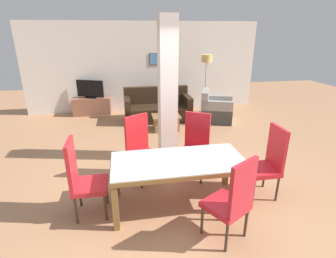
{
  "coord_description": "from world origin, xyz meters",
  "views": [
    {
      "loc": [
        -0.72,
        -3.2,
        2.42
      ],
      "look_at": [
        0.0,
        0.85,
        0.87
      ],
      "focal_mm": 28.0,
      "sensor_mm": 36.0,
      "label": 1
    }
  ],
  "objects_px": {
    "dining_chair_far_left": "(141,147)",
    "dining_chair_head_right": "(268,161)",
    "bottle": "(168,110)",
    "dining_table": "(178,169)",
    "tv_stand": "(92,106)",
    "dining_chair_near_right": "(233,199)",
    "floor_lamp": "(206,64)",
    "dining_chair_far_right": "(195,144)",
    "tv_screen": "(90,89)",
    "sofa": "(157,109)",
    "coffee_table": "(166,122)",
    "armchair": "(215,110)",
    "dining_chair_head_left": "(82,177)"
  },
  "relations": [
    {
      "from": "coffee_table",
      "to": "sofa",
      "type": "bearing_deg",
      "value": 96.1
    },
    {
      "from": "dining_chair_far_right",
      "to": "bottle",
      "type": "xyz_separation_m",
      "value": [
        -0.07,
        2.38,
        -0.09
      ]
    },
    {
      "from": "dining_chair_head_right",
      "to": "floor_lamp",
      "type": "bearing_deg",
      "value": -5.58
    },
    {
      "from": "dining_table",
      "to": "floor_lamp",
      "type": "relative_size",
      "value": 1.07
    },
    {
      "from": "dining_chair_far_left",
      "to": "dining_chair_head_right",
      "type": "xyz_separation_m",
      "value": [
        1.85,
        -0.84,
        0.0
      ]
    },
    {
      "from": "dining_chair_near_right",
      "to": "dining_chair_far_right",
      "type": "relative_size",
      "value": 1.0
    },
    {
      "from": "dining_chair_head_left",
      "to": "dining_chair_far_right",
      "type": "height_order",
      "value": "same"
    },
    {
      "from": "dining_table",
      "to": "tv_screen",
      "type": "bearing_deg",
      "value": 109.02
    },
    {
      "from": "dining_chair_far_left",
      "to": "dining_chair_near_right",
      "type": "bearing_deg",
      "value": 90.56
    },
    {
      "from": "dining_table",
      "to": "dining_chair_far_left",
      "type": "distance_m",
      "value": 0.97
    },
    {
      "from": "armchair",
      "to": "dining_chair_near_right",
      "type": "bearing_deg",
      "value": 3.23
    },
    {
      "from": "dining_chair_near_right",
      "to": "tv_stand",
      "type": "distance_m",
      "value": 6.03
    },
    {
      "from": "dining_chair_head_right",
      "to": "tv_screen",
      "type": "xyz_separation_m",
      "value": [
        -3.04,
        4.82,
        0.19
      ]
    },
    {
      "from": "dining_chair_near_right",
      "to": "dining_chair_far_left",
      "type": "bearing_deg",
      "value": 89.42
    },
    {
      "from": "dining_chair_near_right",
      "to": "dining_chair_far_right",
      "type": "bearing_deg",
      "value": 59.79
    },
    {
      "from": "sofa",
      "to": "floor_lamp",
      "type": "distance_m",
      "value": 2.03
    },
    {
      "from": "bottle",
      "to": "tv_stand",
      "type": "xyz_separation_m",
      "value": [
        -2.06,
        1.64,
        -0.24
      ]
    },
    {
      "from": "coffee_table",
      "to": "dining_chair_head_left",
      "type": "bearing_deg",
      "value": -118.33
    },
    {
      "from": "dining_chair_head_right",
      "to": "armchair",
      "type": "xyz_separation_m",
      "value": [
        0.46,
        3.59,
        -0.29
      ]
    },
    {
      "from": "dining_chair_near_right",
      "to": "bottle",
      "type": "xyz_separation_m",
      "value": [
        -0.07,
        3.99,
        -0.09
      ]
    },
    {
      "from": "sofa",
      "to": "armchair",
      "type": "xyz_separation_m",
      "value": [
        1.59,
        -0.4,
        -0.01
      ]
    },
    {
      "from": "sofa",
      "to": "coffee_table",
      "type": "distance_m",
      "value": 0.92
    },
    {
      "from": "dining_table",
      "to": "armchair",
      "type": "distance_m",
      "value": 4.04
    },
    {
      "from": "coffee_table",
      "to": "dining_chair_far_left",
      "type": "bearing_deg",
      "value": -109.96
    },
    {
      "from": "dining_chair_near_right",
      "to": "tv_stand",
      "type": "xyz_separation_m",
      "value": [
        -2.13,
        5.63,
        -0.33
      ]
    },
    {
      "from": "dining_chair_far_left",
      "to": "sofa",
      "type": "height_order",
      "value": "dining_chair_far_left"
    },
    {
      "from": "dining_chair_far_left",
      "to": "dining_chair_head_right",
      "type": "bearing_deg",
      "value": 126.38
    },
    {
      "from": "dining_chair_near_right",
      "to": "tv_stand",
      "type": "height_order",
      "value": "dining_chair_near_right"
    },
    {
      "from": "bottle",
      "to": "dining_table",
      "type": "bearing_deg",
      "value": -97.16
    },
    {
      "from": "dining_chair_far_left",
      "to": "tv_screen",
      "type": "xyz_separation_m",
      "value": [
        -1.19,
        3.98,
        0.19
      ]
    },
    {
      "from": "dining_chair_far_left",
      "to": "coffee_table",
      "type": "distance_m",
      "value": 2.41
    },
    {
      "from": "bottle",
      "to": "tv_stand",
      "type": "height_order",
      "value": "bottle"
    },
    {
      "from": "dining_chair_far_right",
      "to": "sofa",
      "type": "bearing_deg",
      "value": -55.47
    },
    {
      "from": "sofa",
      "to": "tv_stand",
      "type": "bearing_deg",
      "value": -23.53
    },
    {
      "from": "dining_chair_near_right",
      "to": "coffee_table",
      "type": "distance_m",
      "value": 3.91
    },
    {
      "from": "dining_chair_head_right",
      "to": "dining_chair_far_right",
      "type": "bearing_deg",
      "value": 48.58
    },
    {
      "from": "dining_chair_far_left",
      "to": "dining_chair_far_right",
      "type": "distance_m",
      "value": 0.94
    },
    {
      "from": "dining_chair_near_right",
      "to": "floor_lamp",
      "type": "distance_m",
      "value": 5.56
    },
    {
      "from": "dining_chair_far_left",
      "to": "dining_chair_far_right",
      "type": "bearing_deg",
      "value": 148.28
    },
    {
      "from": "dining_chair_far_left",
      "to": "sofa",
      "type": "bearing_deg",
      "value": -131.84
    },
    {
      "from": "dining_chair_head_left",
      "to": "dining_chair_near_right",
      "type": "bearing_deg",
      "value": 65.66
    },
    {
      "from": "dining_table",
      "to": "sofa",
      "type": "distance_m",
      "value": 4.01
    },
    {
      "from": "armchair",
      "to": "dining_chair_head_right",
      "type": "bearing_deg",
      "value": 13.21
    },
    {
      "from": "dining_chair_head_left",
      "to": "bottle",
      "type": "relative_size",
      "value": 4.18
    },
    {
      "from": "dining_chair_far_right",
      "to": "coffee_table",
      "type": "relative_size",
      "value": 1.58
    },
    {
      "from": "dining_chair_head_left",
      "to": "sofa",
      "type": "bearing_deg",
      "value": 158.62
    },
    {
      "from": "tv_stand",
      "to": "dining_chair_far_right",
      "type": "bearing_deg",
      "value": -62.06
    },
    {
      "from": "dining_table",
      "to": "dining_chair_far_right",
      "type": "distance_m",
      "value": 0.93
    },
    {
      "from": "dining_chair_near_right",
      "to": "floor_lamp",
      "type": "xyz_separation_m",
      "value": [
        1.35,
        5.32,
        0.89
      ]
    },
    {
      "from": "dining_table",
      "to": "tv_stand",
      "type": "xyz_separation_m",
      "value": [
        -1.66,
        4.82,
        -0.32
      ]
    }
  ]
}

